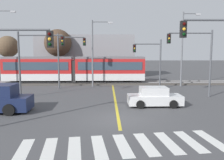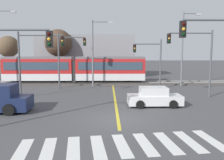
{
  "view_description": "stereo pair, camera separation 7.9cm",
  "coord_description": "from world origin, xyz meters",
  "px_view_note": "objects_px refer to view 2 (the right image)",
  "views": [
    {
      "loc": [
        -0.72,
        -14.59,
        4.28
      ],
      "look_at": [
        -0.25,
        7.68,
        1.6
      ],
      "focal_mm": 38.0,
      "sensor_mm": 36.0,
      "label": 1
    },
    {
      "loc": [
        -0.64,
        -14.59,
        4.28
      ],
      "look_at": [
        -0.25,
        7.68,
        1.6
      ],
      "focal_mm": 38.0,
      "sensor_mm": 36.0,
      "label": 2
    }
  ],
  "objects_px": {
    "traffic_light_near_left": "(9,59)",
    "traffic_light_mid_right": "(196,52)",
    "traffic_light_near_right": "(223,52)",
    "traffic_light_mid_left": "(35,54)",
    "traffic_light_far_left": "(68,53)",
    "traffic_light_far_right": "(151,57)",
    "street_lamp_east": "(184,45)",
    "sedan_crossing": "(154,97)",
    "street_lamp_centre": "(95,49)",
    "light_rail_tram": "(75,68)",
    "bare_tree_west": "(58,43)",
    "bare_tree_far_west": "(8,47)"
  },
  "relations": [
    {
      "from": "bare_tree_far_west",
      "to": "traffic_light_near_left",
      "type": "bearing_deg",
      "value": -67.55
    },
    {
      "from": "light_rail_tram",
      "to": "traffic_light_mid_left",
      "type": "bearing_deg",
      "value": -102.99
    },
    {
      "from": "traffic_light_far_right",
      "to": "bare_tree_far_west",
      "type": "relative_size",
      "value": 0.84
    },
    {
      "from": "traffic_light_far_right",
      "to": "bare_tree_west",
      "type": "height_order",
      "value": "bare_tree_west"
    },
    {
      "from": "sedan_crossing",
      "to": "street_lamp_centre",
      "type": "height_order",
      "value": "street_lamp_centre"
    },
    {
      "from": "sedan_crossing",
      "to": "traffic_light_far_left",
      "type": "relative_size",
      "value": 0.67
    },
    {
      "from": "traffic_light_far_left",
      "to": "traffic_light_mid_left",
      "type": "bearing_deg",
      "value": -110.32
    },
    {
      "from": "traffic_light_far_left",
      "to": "street_lamp_centre",
      "type": "height_order",
      "value": "street_lamp_centre"
    },
    {
      "from": "traffic_light_mid_right",
      "to": "street_lamp_east",
      "type": "xyz_separation_m",
      "value": [
        1.01,
        6.81,
        0.85
      ]
    },
    {
      "from": "traffic_light_near_right",
      "to": "street_lamp_east",
      "type": "distance_m",
      "value": 16.04
    },
    {
      "from": "traffic_light_far_left",
      "to": "bare_tree_far_west",
      "type": "bearing_deg",
      "value": 137.07
    },
    {
      "from": "traffic_light_far_right",
      "to": "street_lamp_east",
      "type": "bearing_deg",
      "value": 21.58
    },
    {
      "from": "sedan_crossing",
      "to": "traffic_light_mid_right",
      "type": "height_order",
      "value": "traffic_light_mid_right"
    },
    {
      "from": "sedan_crossing",
      "to": "traffic_light_far_right",
      "type": "distance_m",
      "value": 9.38
    },
    {
      "from": "traffic_light_near_left",
      "to": "traffic_light_mid_right",
      "type": "distance_m",
      "value": 16.27
    },
    {
      "from": "traffic_light_far_left",
      "to": "traffic_light_mid_left",
      "type": "distance_m",
      "value": 5.92
    },
    {
      "from": "sedan_crossing",
      "to": "traffic_light_far_right",
      "type": "bearing_deg",
      "value": 81.72
    },
    {
      "from": "light_rail_tram",
      "to": "traffic_light_far_right",
      "type": "relative_size",
      "value": 3.27
    },
    {
      "from": "sedan_crossing",
      "to": "traffic_light_mid_right",
      "type": "distance_m",
      "value": 6.84
    },
    {
      "from": "traffic_light_near_right",
      "to": "traffic_light_mid_left",
      "type": "distance_m",
      "value": 15.76
    },
    {
      "from": "sedan_crossing",
      "to": "street_lamp_centre",
      "type": "distance_m",
      "value": 12.55
    },
    {
      "from": "light_rail_tram",
      "to": "street_lamp_centre",
      "type": "distance_m",
      "value": 4.66
    },
    {
      "from": "street_lamp_east",
      "to": "traffic_light_near_right",
      "type": "bearing_deg",
      "value": -100.25
    },
    {
      "from": "traffic_light_far_left",
      "to": "street_lamp_east",
      "type": "relative_size",
      "value": 0.7
    },
    {
      "from": "traffic_light_near_left",
      "to": "traffic_light_near_right",
      "type": "bearing_deg",
      "value": 0.01
    },
    {
      "from": "traffic_light_mid_right",
      "to": "traffic_light_mid_left",
      "type": "bearing_deg",
      "value": -179.59
    },
    {
      "from": "traffic_light_far_right",
      "to": "traffic_light_mid_right",
      "type": "distance_m",
      "value": 6.1
    },
    {
      "from": "traffic_light_near_left",
      "to": "traffic_light_mid_left",
      "type": "bearing_deg",
      "value": 98.32
    },
    {
      "from": "light_rail_tram",
      "to": "bare_tree_west",
      "type": "relative_size",
      "value": 2.4
    },
    {
      "from": "street_lamp_centre",
      "to": "traffic_light_near_right",
      "type": "bearing_deg",
      "value": -63.56
    },
    {
      "from": "traffic_light_far_right",
      "to": "street_lamp_east",
      "type": "height_order",
      "value": "street_lamp_east"
    },
    {
      "from": "traffic_light_far_right",
      "to": "light_rail_tram",
      "type": "bearing_deg",
      "value": 153.97
    },
    {
      "from": "light_rail_tram",
      "to": "traffic_light_mid_right",
      "type": "relative_size",
      "value": 2.95
    },
    {
      "from": "traffic_light_near_right",
      "to": "bare_tree_west",
      "type": "xyz_separation_m",
      "value": [
        -14.03,
        24.21,
        1.36
      ]
    },
    {
      "from": "traffic_light_near_left",
      "to": "street_lamp_centre",
      "type": "bearing_deg",
      "value": 76.63
    },
    {
      "from": "sedan_crossing",
      "to": "street_lamp_east",
      "type": "distance_m",
      "value": 12.65
    },
    {
      "from": "traffic_light_far_left",
      "to": "traffic_light_far_right",
      "type": "bearing_deg",
      "value": -1.96
    },
    {
      "from": "traffic_light_mid_right",
      "to": "street_lamp_east",
      "type": "height_order",
      "value": "street_lamp_east"
    },
    {
      "from": "bare_tree_west",
      "to": "traffic_light_near_right",
      "type": "bearing_deg",
      "value": -59.91
    },
    {
      "from": "traffic_light_mid_left",
      "to": "bare_tree_west",
      "type": "xyz_separation_m",
      "value": [
        -0.99,
        15.37,
        1.5
      ]
    },
    {
      "from": "traffic_light_near_right",
      "to": "street_lamp_centre",
      "type": "distance_m",
      "value": 17.85
    },
    {
      "from": "traffic_light_near_right",
      "to": "light_rail_tram",
      "type": "bearing_deg",
      "value": 120.06
    },
    {
      "from": "traffic_light_near_right",
      "to": "street_lamp_east",
      "type": "relative_size",
      "value": 0.72
    },
    {
      "from": "traffic_light_far_left",
      "to": "bare_tree_west",
      "type": "xyz_separation_m",
      "value": [
        -3.05,
        9.82,
        1.46
      ]
    },
    {
      "from": "traffic_light_mid_left",
      "to": "bare_tree_far_west",
      "type": "xyz_separation_m",
      "value": [
        -8.84,
        15.68,
        0.91
      ]
    },
    {
      "from": "traffic_light_near_right",
      "to": "traffic_light_mid_right",
      "type": "relative_size",
      "value": 1.03
    },
    {
      "from": "traffic_light_far_right",
      "to": "sedan_crossing",
      "type": "bearing_deg",
      "value": -98.28
    },
    {
      "from": "traffic_light_mid_right",
      "to": "street_lamp_east",
      "type": "distance_m",
      "value": 6.93
    },
    {
      "from": "traffic_light_near_right",
      "to": "bare_tree_far_west",
      "type": "distance_m",
      "value": 32.88
    },
    {
      "from": "traffic_light_far_left",
      "to": "traffic_light_far_right",
      "type": "height_order",
      "value": "traffic_light_far_left"
    }
  ]
}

